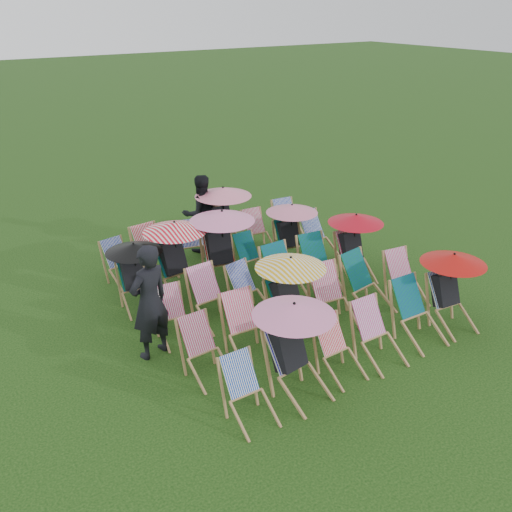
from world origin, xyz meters
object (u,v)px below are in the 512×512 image
deckchair_0 (249,392)px  person_rear (201,213)px  deckchair_29 (290,222)px  person_left (150,302)px  deckchair_5 (452,290)px

deckchair_0 → person_rear: person_rear is taller
deckchair_29 → person_left: bearing=-144.7°
deckchair_0 → deckchair_5: size_ratio=0.66×
person_left → person_rear: bearing=-144.3°
person_left → deckchair_5: bearing=141.7°
deckchair_0 → deckchair_5: deckchair_5 is taller
deckchair_0 → person_left: 2.16m
deckchair_5 → deckchair_0: bearing=-172.8°
deckchair_0 → person_left: bearing=101.6°
deckchair_0 → person_rear: size_ratio=0.49×
deckchair_0 → deckchair_5: bearing=1.8°
person_left → person_rear: 4.03m
deckchair_29 → person_left: size_ratio=0.49×
deckchair_0 → person_rear: (2.10, 5.19, 0.43)m
deckchair_5 → deckchair_29: (-0.04, 4.43, -0.22)m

